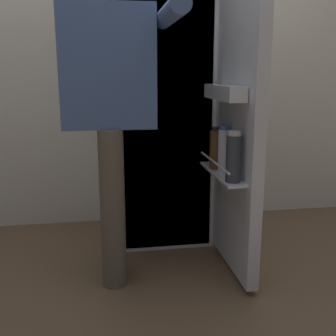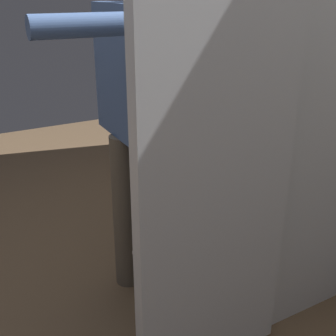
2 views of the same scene
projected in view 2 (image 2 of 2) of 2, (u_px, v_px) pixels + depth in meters
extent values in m
plane|color=brown|center=(176.00, 307.00, 2.02)|extent=(6.27, 6.27, 0.00)
cube|color=silver|center=(281.00, 106.00, 1.91)|extent=(0.61, 0.56, 1.80)
cube|color=white|center=(231.00, 114.00, 1.78)|extent=(0.57, 0.01, 1.76)
cube|color=white|center=(241.00, 89.00, 1.76)|extent=(0.53, 0.09, 0.01)
cube|color=silver|center=(218.00, 151.00, 1.37)|extent=(0.06, 0.60, 1.75)
cube|color=white|center=(202.00, 239.00, 1.58)|extent=(0.09, 0.52, 0.01)
cylinder|color=silver|center=(196.00, 220.00, 1.59)|extent=(0.01, 0.50, 0.01)
cube|color=white|center=(205.00, 134.00, 1.42)|extent=(0.09, 0.44, 0.07)
cylinder|color=white|center=(204.00, 212.00, 1.53)|extent=(0.06, 0.06, 0.22)
cylinder|color=#335BB2|center=(206.00, 182.00, 1.49)|extent=(0.05, 0.05, 0.02)
cylinder|color=#333842|center=(157.00, 224.00, 1.45)|extent=(0.07, 0.07, 0.22)
cylinder|color=silver|center=(156.00, 193.00, 1.41)|extent=(0.06, 0.06, 0.02)
cylinder|color=brown|center=(223.00, 207.00, 1.58)|extent=(0.07, 0.07, 0.20)
cylinder|color=black|center=(224.00, 180.00, 1.54)|extent=(0.05, 0.05, 0.02)
cylinder|color=#665B4C|center=(155.00, 206.00, 2.12)|extent=(0.12, 0.12, 0.78)
cylinder|color=#665B4C|center=(125.00, 213.00, 2.06)|extent=(0.12, 0.12, 0.78)
cube|color=#4C6BA3|center=(136.00, 72.00, 1.83)|extent=(0.44, 0.23, 0.55)
cylinder|color=#4C6BA3|center=(180.00, 73.00, 1.93)|extent=(0.08, 0.08, 0.52)
cylinder|color=#4C6BA3|center=(107.00, 24.00, 1.44)|extent=(0.09, 0.52, 0.08)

